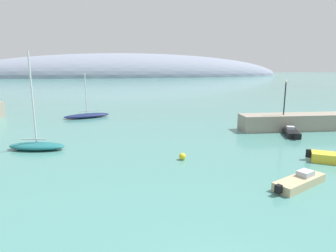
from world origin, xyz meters
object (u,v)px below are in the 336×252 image
(motorboat_black_alongside_breakwater, at_px, (291,133))
(mooring_buoy_yellow, at_px, (182,156))
(motorboat_sand_foreground, at_px, (300,181))
(sailboat_navy_mid_mooring, at_px, (87,115))
(harbor_lamp_post, at_px, (285,94))
(sailboat_teal_near_shore, at_px, (37,145))

(motorboat_black_alongside_breakwater, distance_m, mooring_buoy_yellow, 16.92)
(motorboat_sand_foreground, relative_size, mooring_buoy_yellow, 7.83)
(sailboat_navy_mid_mooring, xyz_separation_m, mooring_buoy_yellow, (10.73, -24.35, -0.10))
(motorboat_sand_foreground, xyz_separation_m, motorboat_black_alongside_breakwater, (8.42, 14.32, 0.03))
(sailboat_navy_mid_mooring, xyz_separation_m, harbor_lamp_post, (26.73, -14.62, 4.53))
(sailboat_teal_near_shore, relative_size, sailboat_navy_mid_mooring, 1.29)
(motorboat_black_alongside_breakwater, height_order, mooring_buoy_yellow, motorboat_black_alongside_breakwater)
(sailboat_teal_near_shore, height_order, motorboat_black_alongside_breakwater, sailboat_teal_near_shore)
(motorboat_black_alongside_breakwater, bearing_deg, harbor_lamp_post, 10.22)
(mooring_buoy_yellow, bearing_deg, harbor_lamp_post, 31.32)
(motorboat_sand_foreground, xyz_separation_m, harbor_lamp_post, (8.93, 17.21, 4.60))
(sailboat_teal_near_shore, distance_m, motorboat_sand_foreground, 25.16)
(sailboat_navy_mid_mooring, bearing_deg, motorboat_black_alongside_breakwater, 127.87)
(sailboat_teal_near_shore, xyz_separation_m, sailboat_navy_mid_mooring, (3.49, 18.42, -0.09))
(sailboat_teal_near_shore, distance_m, mooring_buoy_yellow, 15.41)
(motorboat_black_alongside_breakwater, relative_size, harbor_lamp_post, 0.95)
(sailboat_navy_mid_mooring, relative_size, mooring_buoy_yellow, 11.97)
(harbor_lamp_post, bearing_deg, motorboat_sand_foreground, -117.42)
(sailboat_navy_mid_mooring, distance_m, motorboat_black_alongside_breakwater, 31.52)
(sailboat_teal_near_shore, relative_size, motorboat_black_alongside_breakwater, 2.28)
(motorboat_sand_foreground, bearing_deg, sailboat_navy_mid_mooring, 92.81)
(sailboat_navy_mid_mooring, height_order, motorboat_black_alongside_breakwater, sailboat_navy_mid_mooring)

